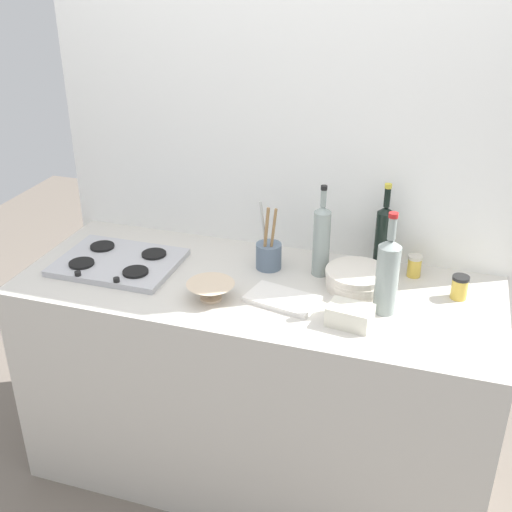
# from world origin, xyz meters

# --- Properties ---
(ground_plane) EXTENTS (6.00, 6.00, 0.00)m
(ground_plane) POSITION_xyz_m (0.00, 0.00, 0.00)
(ground_plane) COLOR #6B6056
(ground_plane) RESTS_ON ground
(counter_block) EXTENTS (1.80, 0.70, 0.90)m
(counter_block) POSITION_xyz_m (0.00, 0.00, 0.45)
(counter_block) COLOR beige
(counter_block) RESTS_ON ground
(backsplash_panel) EXTENTS (1.90, 0.06, 2.48)m
(backsplash_panel) POSITION_xyz_m (0.00, 0.38, 1.24)
(backsplash_panel) COLOR white
(backsplash_panel) RESTS_ON ground
(stovetop_hob) EXTENTS (0.47, 0.35, 0.04)m
(stovetop_hob) POSITION_xyz_m (-0.57, -0.01, 0.91)
(stovetop_hob) COLOR #B2B2B7
(stovetop_hob) RESTS_ON counter_block
(plate_stack) EXTENTS (0.24, 0.24, 0.07)m
(plate_stack) POSITION_xyz_m (0.36, 0.09, 0.94)
(plate_stack) COLOR silver
(plate_stack) RESTS_ON counter_block
(wine_bottle_leftmost) EXTENTS (0.06, 0.06, 0.36)m
(wine_bottle_leftmost) POSITION_xyz_m (0.21, 0.16, 1.05)
(wine_bottle_leftmost) COLOR gray
(wine_bottle_leftmost) RESTS_ON counter_block
(wine_bottle_mid_left) EXTENTS (0.06, 0.06, 0.35)m
(wine_bottle_mid_left) POSITION_xyz_m (0.43, 0.27, 1.04)
(wine_bottle_mid_left) COLOR black
(wine_bottle_mid_left) RESTS_ON counter_block
(wine_bottle_mid_right) EXTENTS (0.08, 0.08, 0.37)m
(wine_bottle_mid_right) POSITION_xyz_m (0.48, -0.04, 1.05)
(wine_bottle_mid_right) COLOR gray
(wine_bottle_mid_right) RESTS_ON counter_block
(mixing_bowl) EXTENTS (0.17, 0.17, 0.06)m
(mixing_bowl) POSITION_xyz_m (-0.12, -0.15, 0.94)
(mixing_bowl) COLOR beige
(mixing_bowl) RESTS_ON counter_block
(butter_dish) EXTENTS (0.16, 0.12, 0.07)m
(butter_dish) POSITION_xyz_m (0.38, -0.16, 0.93)
(butter_dish) COLOR silver
(butter_dish) RESTS_ON counter_block
(utensil_crock) EXTENTS (0.10, 0.10, 0.28)m
(utensil_crock) POSITION_xyz_m (0.01, 0.15, 0.96)
(utensil_crock) COLOR slate
(utensil_crock) RESTS_ON counter_block
(condiment_jar_front) EXTENTS (0.05, 0.05, 0.09)m
(condiment_jar_front) POSITION_xyz_m (0.55, 0.25, 0.94)
(condiment_jar_front) COLOR gold
(condiment_jar_front) RESTS_ON counter_block
(condiment_jar_rear) EXTENTS (0.06, 0.06, 0.09)m
(condiment_jar_rear) POSITION_xyz_m (0.72, 0.13, 0.94)
(condiment_jar_rear) COLOR gold
(condiment_jar_rear) RESTS_ON counter_block
(cutting_board) EXTENTS (0.28, 0.20, 0.02)m
(cutting_board) POSITION_xyz_m (0.13, -0.09, 0.91)
(cutting_board) COLOR silver
(cutting_board) RESTS_ON counter_block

